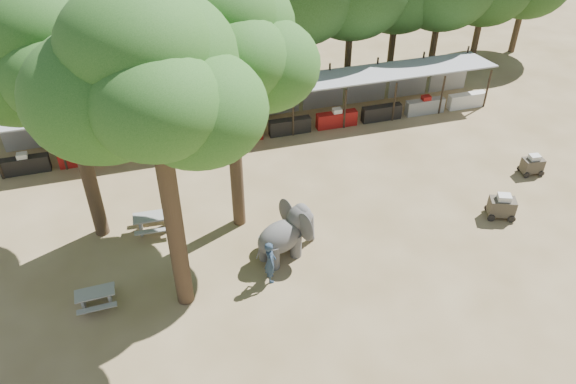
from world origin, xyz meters
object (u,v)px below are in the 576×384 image
object	(u,v)px
yard_tree_back	(223,40)
cart_front	(502,206)
picnic_table_near	(96,297)
picnic_table_far	(153,221)
handler	(270,262)
elephant	(287,233)
yard_tree_center	(146,79)
yard_tree_left	(54,57)
cart_back	(532,164)

from	to	relation	value
yard_tree_back	cart_front	world-z (taller)	yard_tree_back
picnic_table_near	picnic_table_far	size ratio (longest dim) A/B	0.88
handler	elephant	bearing A→B (deg)	-34.64
elephant	cart_front	distance (m)	10.10
yard_tree_center	elephant	xyz separation A→B (m)	(4.62, 1.21, -8.07)
yard_tree_center	picnic_table_far	world-z (taller)	yard_tree_center
picnic_table_near	yard_tree_left	bearing A→B (deg)	85.84
elephant	picnic_table_far	size ratio (longest dim) A/B	1.78
yard_tree_left	yard_tree_center	xyz separation A→B (m)	(3.00, -5.00, 1.01)
elephant	cart_front	bearing A→B (deg)	-23.67
picnic_table_near	picnic_table_far	world-z (taller)	picnic_table_far
handler	cart_front	size ratio (longest dim) A/B	1.31
handler	picnic_table_far	size ratio (longest dim) A/B	1.13
handler	yard_tree_back	bearing A→B (deg)	12.64
picnic_table_far	yard_tree_center	bearing A→B (deg)	-78.72
yard_tree_center	yard_tree_left	bearing A→B (deg)	120.96
elephant	cart_back	size ratio (longest dim) A/B	2.55
yard_tree_left	cart_front	distance (m)	19.70
yard_tree_left	elephant	world-z (taller)	yard_tree_left
yard_tree_back	picnic_table_far	bearing A→B (deg)	174.97
elephant	handler	bearing A→B (deg)	-151.00
yard_tree_left	picnic_table_near	distance (m)	8.98
yard_tree_center	picnic_table_far	bearing A→B (deg)	98.58
yard_tree_left	cart_front	bearing A→B (deg)	-13.15
picnic_table_near	cart_back	size ratio (longest dim) A/B	1.26
yard_tree_center	cart_back	distance (m)	20.45
handler	picnic_table_near	size ratio (longest dim) A/B	1.28
yard_tree_center	picnic_table_near	world-z (taller)	yard_tree_center
handler	picnic_table_near	xyz separation A→B (m)	(-6.72, 0.50, -0.49)
elephant	cart_front	xyz separation A→B (m)	(10.08, -0.35, -0.53)
elephant	picnic_table_far	bearing A→B (deg)	127.81
yard_tree_left	yard_tree_back	world-z (taller)	yard_tree_back
handler	picnic_table_near	world-z (taller)	handler
yard_tree_left	elephant	distance (m)	11.06
handler	picnic_table_near	bearing A→B (deg)	90.43
yard_tree_left	picnic_table_far	distance (m)	8.04
yard_tree_back	cart_back	distance (m)	17.18
yard_tree_center	cart_back	size ratio (longest dim) A/B	10.09
elephant	yard_tree_center	bearing A→B (deg)	173.04
picnic_table_far	cart_back	size ratio (longest dim) A/B	1.44
yard_tree_center	elephant	bearing A→B (deg)	14.72
yard_tree_left	handler	distance (m)	11.01
cart_front	picnic_table_near	bearing A→B (deg)	-156.95
yard_tree_center	handler	size ratio (longest dim) A/B	6.24
yard_tree_center	cart_back	bearing A→B (deg)	10.81
picnic_table_far	cart_back	distance (m)	18.87
handler	cart_front	world-z (taller)	handler
picnic_table_near	yard_tree_center	bearing A→B (deg)	-9.99
picnic_table_far	cart_front	distance (m)	15.74
cart_back	yard_tree_center	bearing A→B (deg)	-163.28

